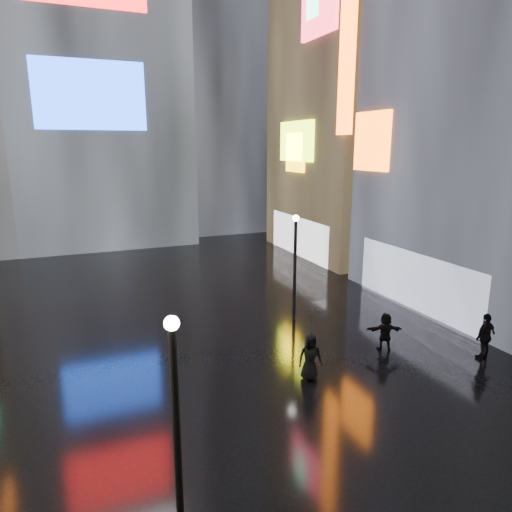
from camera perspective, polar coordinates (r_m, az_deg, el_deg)
ground at (r=23.00m, az=-7.73°, el=-7.78°), size 140.00×140.00×0.00m
building_right_far at (r=37.82m, az=12.93°, el=21.87°), size 10.28×12.00×28.00m
tower_flank_right at (r=49.66m, az=-5.96°, el=23.61°), size 12.00×12.00×34.00m
lamp_near at (r=9.93m, az=-9.95°, el=-19.62°), size 0.30×0.30×5.20m
lamp_far at (r=21.89m, az=4.89°, el=-0.72°), size 0.30×0.30×5.20m
pedestrian_3 at (r=20.59m, az=26.75°, el=-8.95°), size 1.18×0.63×1.92m
pedestrian_4 at (r=17.07m, az=6.78°, el=-12.44°), size 0.98×0.77×1.76m
pedestrian_5 at (r=19.98m, az=15.84°, el=-9.09°), size 1.57×0.98×1.62m
umbrella_2 at (r=16.52m, az=6.92°, el=-8.20°), size 1.31×1.33×0.96m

